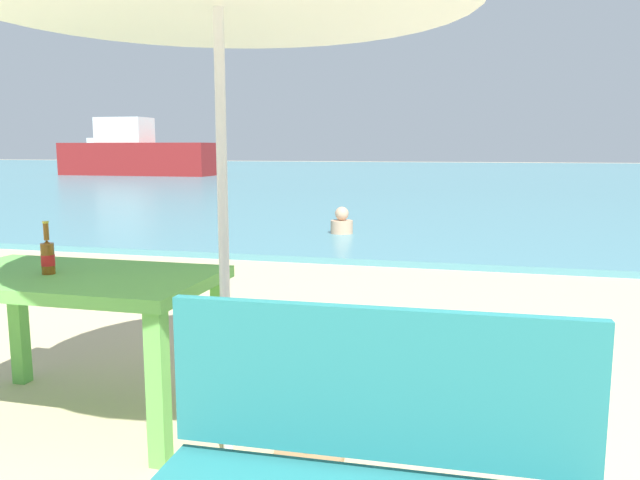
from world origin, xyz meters
TOP-DOWN VIEW (x-y plane):
  - sea_water at (0.00, 30.00)m, footprint 120.00×50.00m
  - picnic_table_green at (-1.32, 0.56)m, footprint 1.40×0.80m
  - beer_bottle_amber at (-1.43, 0.53)m, footprint 0.07×0.07m
  - side_table_wood at (-0.06, 0.45)m, footprint 0.44×0.44m
  - bench_teal_center at (0.37, -0.52)m, footprint 1.21×0.39m
  - swimmer_person at (-1.36, 7.11)m, footprint 0.34×0.34m
  - boat_barge at (-26.51, 39.53)m, footprint 5.57×1.52m
  - boat_cargo_ship at (-15.21, 24.64)m, footprint 7.49×2.04m

SIDE VIEW (x-z plane):
  - sea_water at x=0.00m, z-range 0.00..0.08m
  - swimmer_person at x=-1.36m, z-range 0.03..0.44m
  - side_table_wood at x=-0.06m, z-range 0.08..0.62m
  - bench_teal_center at x=0.37m, z-range 0.07..1.02m
  - picnic_table_green at x=-1.32m, z-range 0.27..1.03m
  - boat_barge at x=-26.51m, z-range -0.20..1.82m
  - beer_bottle_amber at x=-1.43m, z-range 0.72..0.99m
  - boat_cargo_ship at x=-15.21m, z-range -0.30..2.42m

